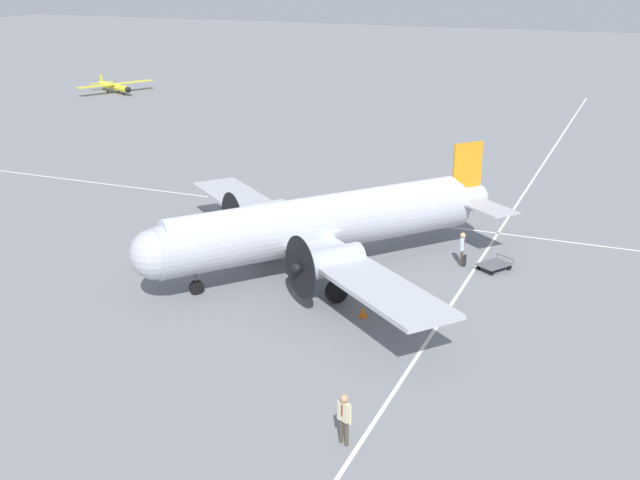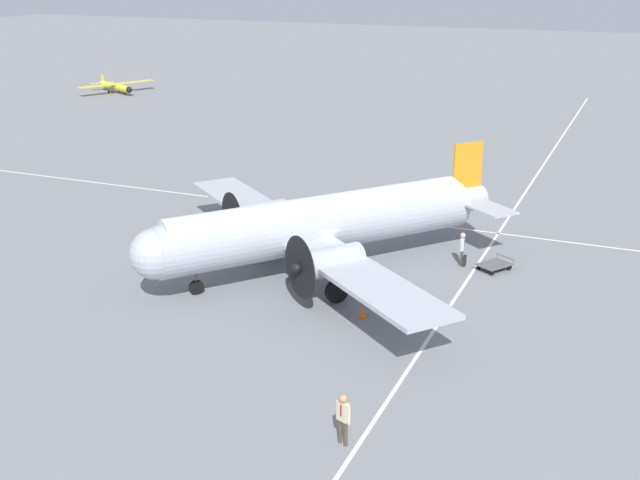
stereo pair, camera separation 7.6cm
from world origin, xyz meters
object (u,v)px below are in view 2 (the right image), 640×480
object	(u,v)px
suitcase_near_door	(464,261)
light_aircraft_distant	(116,86)
passenger_boarding	(462,245)
traffic_cone	(363,312)
crew_foreground	(343,414)
baggage_cart	(494,265)
airliner_main	(313,225)

from	to	relation	value
suitcase_near_door	light_aircraft_distant	size ratio (longest dim) A/B	0.06
passenger_boarding	suitcase_near_door	xyz separation A→B (m)	(-0.03, -0.16, -0.80)
passenger_boarding	suitcase_near_door	world-z (taller)	passenger_boarding
passenger_boarding	suitcase_near_door	bearing A→B (deg)	74.28
traffic_cone	crew_foreground	bearing A→B (deg)	-163.60
passenger_boarding	baggage_cart	bearing A→B (deg)	83.59
baggage_cart	light_aircraft_distant	size ratio (longest dim) A/B	0.22
baggage_cart	traffic_cone	distance (m)	8.86
baggage_cart	traffic_cone	bearing A→B (deg)	3.85
suitcase_near_door	light_aircraft_distant	world-z (taller)	light_aircraft_distant
passenger_boarding	airliner_main	bearing A→B (deg)	-66.25
suitcase_near_door	baggage_cart	xyz separation A→B (m)	(0.01, -1.53, 0.01)
suitcase_near_door	passenger_boarding	bearing A→B (deg)	79.96
airliner_main	light_aircraft_distant	bearing A→B (deg)	-95.65
airliner_main	passenger_boarding	bearing A→B (deg)	158.25
airliner_main	light_aircraft_distant	world-z (taller)	airliner_main
crew_foreground	airliner_main	bearing A→B (deg)	-39.89
crew_foreground	baggage_cart	xyz separation A→B (m)	(17.20, -1.41, -0.84)
crew_foreground	light_aircraft_distant	bearing A→B (deg)	-25.07
crew_foreground	baggage_cart	world-z (taller)	crew_foreground
light_aircraft_distant	airliner_main	bearing A→B (deg)	-19.16
baggage_cart	traffic_cone	world-z (taller)	baggage_cart
baggage_cart	crew_foreground	bearing A→B (deg)	27.26
passenger_boarding	light_aircraft_distant	world-z (taller)	light_aircraft_distant
passenger_boarding	crew_foreground	bearing A→B (deg)	-4.76
suitcase_near_door	light_aircraft_distant	bearing A→B (deg)	52.21
crew_foreground	suitcase_near_door	distance (m)	17.22
passenger_boarding	baggage_cart	xyz separation A→B (m)	(-0.02, -1.69, -0.79)
passenger_boarding	suitcase_near_door	distance (m)	0.82
suitcase_near_door	airliner_main	bearing A→B (deg)	118.67
light_aircraft_distant	traffic_cone	distance (m)	66.74
baggage_cart	traffic_cone	size ratio (longest dim) A/B	3.89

